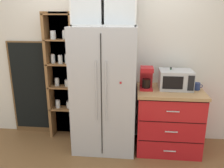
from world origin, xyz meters
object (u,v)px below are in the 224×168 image
Objects in this scene: bottle_green at (170,79)px; mug_red at (170,85)px; coffee_maker at (146,78)px; mug_navy at (197,86)px; microwave at (175,80)px; refrigerator at (105,90)px; chalkboard_menu at (30,88)px.

mug_red is at bearing -86.62° from bottle_green.
mug_navy is (0.68, 0.02, -0.11)m from coffee_maker.
microwave reaches higher than mug_red.
refrigerator is 3.92× the size of microwave.
refrigerator is at bearing -14.10° from chalkboard_menu.
mug_navy is 0.40× the size of bottle_green.
mug_red is 0.09m from bottle_green.
mug_navy is at bearing -4.29° from mug_red.
bottle_green is at bearing 6.51° from refrigerator.
refrigerator reaches higher than mug_red.
bottle_green reaches higher than microwave.
mug_red is at bearing 4.51° from refrigerator.
coffee_maker is 2.80× the size of mug_red.
refrigerator is at bearing -176.06° from microwave.
coffee_maker reaches higher than microwave.
chalkboard_menu is at bearing 165.90° from refrigerator.
coffee_maker is (-0.40, -0.04, 0.03)m from microwave.
mug_navy is 0.08× the size of chalkboard_menu.
mug_red is (0.33, 0.05, -0.11)m from coffee_maker.
refrigerator is 1.25m from mug_navy.
mug_navy is 0.37m from bottle_green.
microwave is 0.40m from coffee_maker.
bottle_green is (0.33, 0.08, -0.03)m from coffee_maker.
microwave is at bearing 175.63° from mug_navy.
refrigerator reaches higher than chalkboard_menu.
bottle_green reaches higher than mug_navy.
refrigerator reaches higher than coffee_maker.
mug_navy is (0.29, -0.02, -0.08)m from microwave.
mug_red is at bearing 176.06° from microwave.
mug_navy is at bearing 1.67° from coffee_maker.
microwave is 3.77× the size of mug_navy.
coffee_maker is at bearing -173.94° from microwave.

